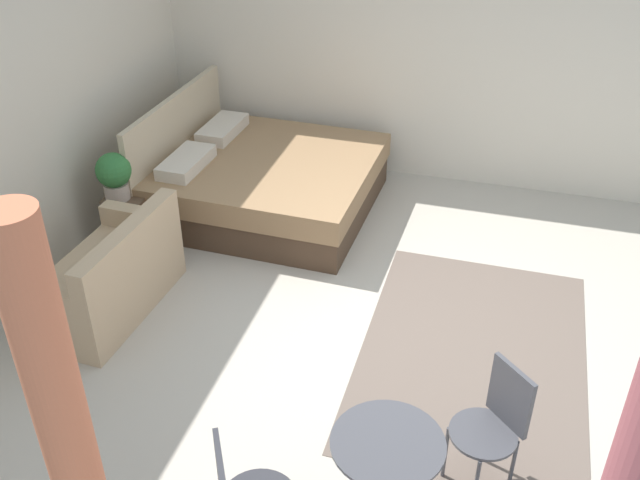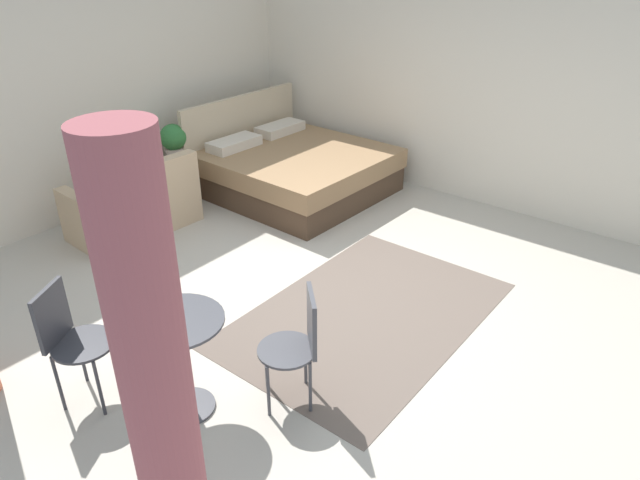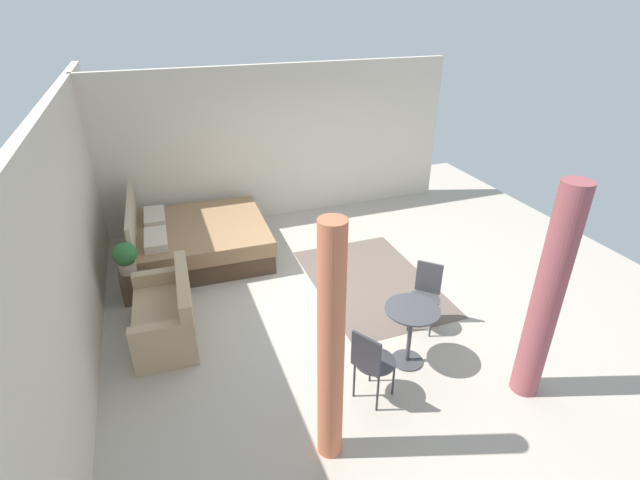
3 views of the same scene
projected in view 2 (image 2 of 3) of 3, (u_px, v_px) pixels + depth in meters
ground_plane at (325, 291)px, 5.31m from camera, size 8.65×9.51×0.02m
wall_back at (98, 89)px, 6.44m from camera, size 8.65×0.12×2.77m
wall_right at (475, 85)px, 6.61m from camera, size 0.12×6.51×2.77m
area_rug at (367, 314)px, 4.96m from camera, size 2.51×1.66×0.01m
bed at (294, 169)px, 7.24m from camera, size 2.00×2.08×1.08m
couch at (135, 207)px, 6.25m from camera, size 1.36×0.76×0.82m
nightstand at (187, 176)px, 7.18m from camera, size 0.42×0.37×0.48m
potted_plant at (173, 140)px, 6.91m from camera, size 0.32×0.32×0.45m
balcony_table at (181, 348)px, 3.74m from camera, size 0.61×0.61×0.75m
cafe_chair_near_window at (299, 339)px, 3.83m from camera, size 0.57×0.57×0.87m
cafe_chair_near_couch at (69, 334)px, 3.83m from camera, size 0.57×0.57×0.89m
curtain_left at (161, 411)px, 2.32m from camera, size 0.29×0.29×2.39m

